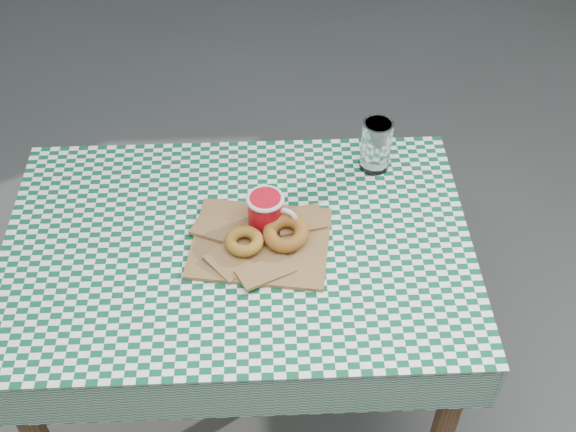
% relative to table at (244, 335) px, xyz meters
% --- Properties ---
extents(ground, '(60.00, 60.00, 0.00)m').
position_rel_table_xyz_m(ground, '(-0.01, 0.17, -0.38)').
color(ground, '#555550').
rests_on(ground, ground).
extents(table, '(1.13, 0.76, 0.75)m').
position_rel_table_xyz_m(table, '(0.00, 0.00, 0.00)').
color(table, brown).
rests_on(table, ground).
extents(tablecloth, '(1.15, 0.78, 0.01)m').
position_rel_table_xyz_m(tablecloth, '(0.00, 0.00, 0.38)').
color(tablecloth, '#0B4A2C').
rests_on(tablecloth, table).
extents(paper_bag, '(0.37, 0.31, 0.02)m').
position_rel_table_xyz_m(paper_bag, '(0.06, -0.01, 0.39)').
color(paper_bag, olive).
rests_on(paper_bag, tablecloth).
extents(bagel_front, '(0.11, 0.11, 0.03)m').
position_rel_table_xyz_m(bagel_front, '(0.02, -0.02, 0.41)').
color(bagel_front, '#9F7121').
rests_on(bagel_front, paper_bag).
extents(bagel_back, '(0.16, 0.16, 0.04)m').
position_rel_table_xyz_m(bagel_back, '(0.12, -0.00, 0.42)').
color(bagel_back, '#925E1E').
rests_on(bagel_back, paper_bag).
extents(coffee_mug, '(0.23, 0.23, 0.10)m').
position_rel_table_xyz_m(coffee_mug, '(0.07, 0.06, 0.43)').
color(coffee_mug, '#AF0B18').
rests_on(coffee_mug, tablecloth).
extents(drinking_glass, '(0.09, 0.09, 0.15)m').
position_rel_table_xyz_m(drinking_glass, '(0.37, 0.27, 0.45)').
color(drinking_glass, white).
rests_on(drinking_glass, tablecloth).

